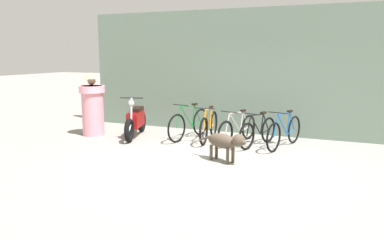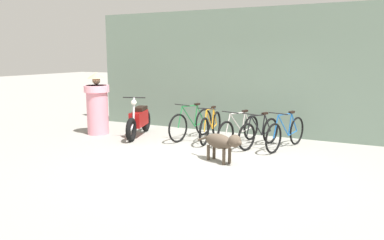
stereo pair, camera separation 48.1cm
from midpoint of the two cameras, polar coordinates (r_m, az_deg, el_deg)
The scene contains 10 objects.
ground_plane at distance 7.43m, azimuth 3.91°, elevation -6.56°, with size 60.00×60.00×0.00m, color gray.
shop_wall_back at distance 10.09m, azimuth 10.63°, elevation 7.16°, with size 9.39×0.20×3.30m.
bicycle_0 at distance 9.47m, azimuth 1.38°, elevation -0.62°, with size 0.51×1.73×0.91m.
bicycle_1 at distance 9.22m, azimuth 4.36°, elevation -1.06°, with size 0.46×1.68×0.87m.
bicycle_2 at distance 9.03m, azimuth 8.69°, elevation -1.51°, with size 0.58×1.63×0.82m.
bicycle_3 at distance 8.79m, azimuth 11.74°, elevation -1.93°, with size 0.61×1.51×0.81m.
bicycle_4 at distance 8.76m, azimuth 15.63°, elevation -1.97°, with size 0.59×1.70×0.87m.
motorcycle at distance 9.80m, azimuth -6.70°, elevation -0.07°, with size 0.70×1.83×1.07m.
stray_dog at distance 7.38m, azimuth 6.44°, elevation -3.36°, with size 1.15×0.62×0.62m.
person_in_robes at distance 10.23m, azimuth -12.94°, elevation 2.37°, with size 0.71×0.71×1.65m.
Camera 2 is at (2.84, -6.53, 2.10)m, focal length 35.00 mm.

